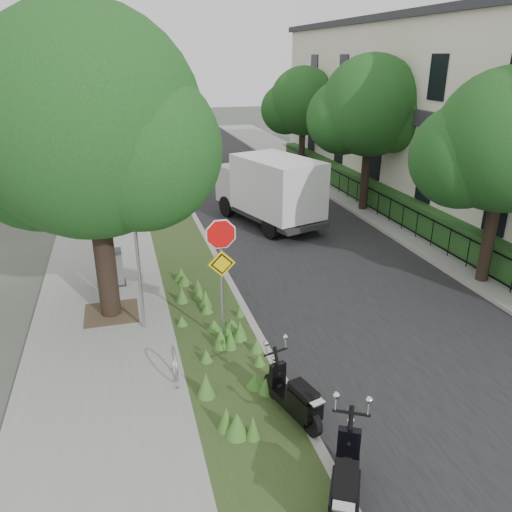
{
  "coord_description": "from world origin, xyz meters",
  "views": [
    {
      "loc": [
        -3.42,
        -9.62,
        6.52
      ],
      "look_at": [
        0.04,
        2.89,
        1.3
      ],
      "focal_mm": 35.0,
      "sensor_mm": 36.0,
      "label": 1
    }
  ],
  "objects_px": {
    "scooter_near": "(298,402)",
    "box_truck": "(270,187)",
    "sign_assembly": "(221,257)",
    "scooter_far": "(345,493)",
    "utility_cabinet": "(110,268)"
  },
  "relations": [
    {
      "from": "scooter_near",
      "to": "box_truck",
      "type": "relative_size",
      "value": 0.31
    },
    {
      "from": "sign_assembly",
      "to": "box_truck",
      "type": "xyz_separation_m",
      "value": [
        3.8,
        8.72,
        -0.75
      ]
    },
    {
      "from": "scooter_near",
      "to": "scooter_far",
      "type": "relative_size",
      "value": 0.96
    },
    {
      "from": "scooter_far",
      "to": "box_truck",
      "type": "distance_m",
      "value": 14.37
    },
    {
      "from": "sign_assembly",
      "to": "box_truck",
      "type": "relative_size",
      "value": 0.57
    },
    {
      "from": "scooter_far",
      "to": "utility_cabinet",
      "type": "xyz_separation_m",
      "value": [
        -3.26,
        9.37,
        0.06
      ]
    },
    {
      "from": "sign_assembly",
      "to": "scooter_near",
      "type": "height_order",
      "value": "sign_assembly"
    },
    {
      "from": "sign_assembly",
      "to": "utility_cabinet",
      "type": "distance_m",
      "value": 5.11
    },
    {
      "from": "box_truck",
      "to": "scooter_near",
      "type": "bearing_deg",
      "value": -104.45
    },
    {
      "from": "sign_assembly",
      "to": "box_truck",
      "type": "bearing_deg",
      "value": 66.46
    },
    {
      "from": "scooter_far",
      "to": "scooter_near",
      "type": "bearing_deg",
      "value": 88.48
    },
    {
      "from": "scooter_near",
      "to": "scooter_far",
      "type": "bearing_deg",
      "value": -91.52
    },
    {
      "from": "box_truck",
      "to": "utility_cabinet",
      "type": "distance_m",
      "value": 7.93
    },
    {
      "from": "sign_assembly",
      "to": "scooter_near",
      "type": "relative_size",
      "value": 1.85
    },
    {
      "from": "utility_cabinet",
      "to": "sign_assembly",
      "type": "bearing_deg",
      "value": -57.86
    }
  ]
}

